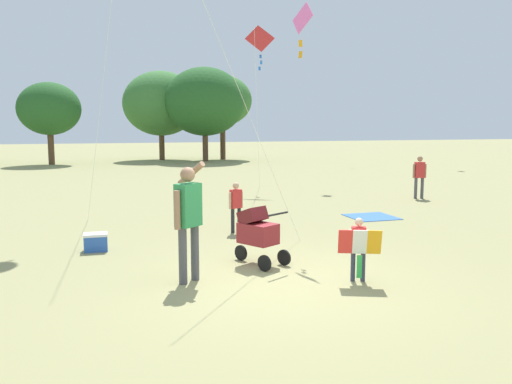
% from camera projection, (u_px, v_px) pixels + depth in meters
% --- Properties ---
extents(ground_plane, '(120.00, 120.00, 0.00)m').
position_uv_depth(ground_plane, '(277.00, 283.00, 8.34)').
color(ground_plane, '#938E5B').
extents(treeline_distant, '(29.14, 7.48, 6.03)m').
position_uv_depth(treeline_distant, '(80.00, 104.00, 33.46)').
color(treeline_distant, brown).
rests_on(treeline_distant, ground).
extents(child_with_butterfly_kite, '(0.66, 0.46, 1.02)m').
position_uv_depth(child_with_butterfly_kite, '(359.00, 244.00, 8.31)').
color(child_with_butterfly_kite, '#33384C').
rests_on(child_with_butterfly_kite, ground).
extents(person_adult_flyer, '(0.54, 0.73, 1.89)m').
position_uv_depth(person_adult_flyer, '(188.00, 213.00, 8.25)').
color(person_adult_flyer, '#4C4C51').
rests_on(person_adult_flyer, ground).
extents(stroller, '(0.87, 1.08, 1.03)m').
position_uv_depth(stroller, '(257.00, 231.00, 9.35)').
color(stroller, black).
rests_on(stroller, ground).
extents(kite_adult_black, '(2.62, 2.50, 4.93)m').
position_uv_depth(kite_adult_black, '(299.00, 30.00, 10.63)').
color(kite_adult_black, pink).
rests_on(kite_adult_black, ground).
extents(kite_green_novelty, '(1.62, 3.42, 6.14)m').
position_uv_depth(kite_green_novelty, '(260.00, 43.00, 19.83)').
color(kite_green_novelty, red).
rests_on(kite_green_novelty, ground).
extents(person_red_shirt, '(0.44, 0.25, 1.41)m').
position_uv_depth(person_red_shirt, '(419.00, 174.00, 17.48)').
color(person_red_shirt, '#4C4C51').
rests_on(person_red_shirt, ground).
extents(person_sitting_far, '(0.35, 0.23, 1.15)m').
position_uv_depth(person_sitting_far, '(236.00, 203.00, 12.06)').
color(person_sitting_far, '#232328').
rests_on(person_sitting_far, ground).
extents(picnic_blanket, '(1.22, 1.21, 0.02)m').
position_uv_depth(picnic_blanket, '(371.00, 217.00, 14.12)').
color(picnic_blanket, '#3366B2').
rests_on(picnic_blanket, ground).
extents(cooler_box, '(0.45, 0.33, 0.35)m').
position_uv_depth(cooler_box, '(96.00, 242.00, 10.37)').
color(cooler_box, '#2D5BB7').
rests_on(cooler_box, ground).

